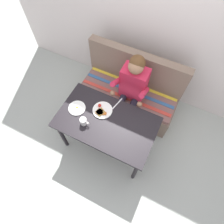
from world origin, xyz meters
TOP-DOWN VIEW (x-y plane):
  - ground_plane at (0.00, 0.00)m, footprint 8.00×8.00m
  - back_wall at (0.00, 1.27)m, footprint 4.40×0.10m
  - table at (0.00, 0.00)m, footprint 1.20×0.70m
  - couch at (0.00, 0.76)m, footprint 1.44×0.56m
  - person at (0.07, 0.59)m, footprint 0.45×0.61m
  - plate_breakfast at (-0.11, 0.10)m, footprint 0.25×0.25m
  - plate_eggs at (-0.41, -0.00)m, footprint 0.21×0.21m
  - coffee_mug at (-0.23, -0.14)m, footprint 0.12×0.08m
  - knife at (0.01, 0.28)m, footprint 0.06×0.20m

SIDE VIEW (x-z plane):
  - ground_plane at x=0.00m, z-range 0.00..0.00m
  - couch at x=0.00m, z-range -0.17..0.83m
  - table at x=0.00m, z-range 0.28..1.01m
  - knife at x=0.01m, z-range 0.73..0.73m
  - plate_eggs at x=-0.41m, z-range 0.72..0.76m
  - person at x=0.07m, z-range 0.13..1.35m
  - plate_breakfast at x=-0.11m, z-range 0.72..0.77m
  - coffee_mug at x=-0.23m, z-range 0.73..0.83m
  - back_wall at x=0.00m, z-range 0.00..2.60m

